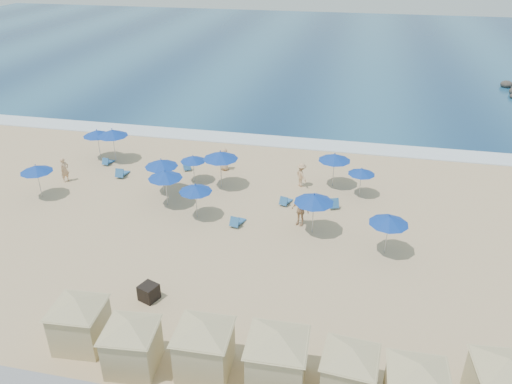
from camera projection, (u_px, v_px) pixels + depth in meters
ground at (214, 238)px, 28.78m from camera, size 160.00×160.00×0.00m
ocean at (315, 48)px, 76.50m from camera, size 160.00×80.00×0.06m
surf_line at (266, 141)px, 42.22m from camera, size 160.00×2.50×0.08m
trash_bin at (149, 292)px, 23.80m from camera, size 1.02×1.02×0.79m
cabana_0 at (78, 315)px, 20.68m from camera, size 4.26×4.26×2.68m
cabana_1 at (131, 338)px, 19.59m from camera, size 4.16×4.16×2.62m
cabana_2 at (204, 340)px, 19.37m from camera, size 4.40×4.40×2.76m
cabana_3 at (277, 351)px, 18.75m from camera, size 4.63×4.63×2.90m
cabana_4 at (350, 365)px, 18.38m from camera, size 4.10×4.10×2.58m
cabana_5 at (417, 383)px, 17.52m from camera, size 4.37×4.37×2.74m
cabana_6 at (504, 378)px, 17.72m from camera, size 4.37×4.37×2.75m
umbrella_0 at (97, 133)px, 38.04m from camera, size 2.13×2.13×2.42m
umbrella_1 at (36, 169)px, 32.36m from camera, size 2.08×2.08×2.37m
umbrella_2 at (112, 133)px, 37.54m from camera, size 2.32×2.32×2.64m
umbrella_3 at (161, 163)px, 32.85m from camera, size 2.21×2.21×2.51m
umbrella_4 at (193, 159)px, 34.52m from camera, size 1.80×1.80×2.05m
umbrella_5 at (165, 175)px, 31.29m from camera, size 2.19×2.19×2.50m
umbrella_6 at (195, 188)px, 29.99m from camera, size 2.03×2.03×2.31m
umbrella_7 at (220, 155)px, 33.54m from camera, size 2.40×2.40×2.73m
umbrella_8 at (314, 198)px, 28.27m from camera, size 2.30×2.30×2.62m
umbrella_9 at (335, 157)px, 33.72m from camera, size 2.20×2.20×2.51m
umbrella_10 at (362, 171)px, 32.68m from camera, size 1.79×1.79×2.03m
umbrella_11 at (389, 220)px, 26.45m from camera, size 2.14×2.14×2.44m
beach_chair_0 at (108, 162)px, 37.91m from camera, size 0.56×1.14×0.61m
beach_chair_1 at (122, 173)px, 35.98m from camera, size 0.63×1.36×0.74m
beach_chair_2 at (187, 167)px, 37.07m from camera, size 0.95×1.27×0.64m
beach_chair_3 at (237, 221)px, 29.95m from camera, size 0.82×1.36×0.70m
beach_chair_4 at (285, 201)px, 32.30m from camera, size 0.80×1.26×0.64m
beach_chair_5 at (332, 203)px, 31.99m from camera, size 1.07×1.48×0.74m
beachgoer_0 at (65, 170)px, 34.98m from camera, size 0.65×0.76×1.77m
beachgoer_1 at (300, 211)px, 29.72m from camera, size 1.19×0.78×1.88m
beachgoer_2 at (301, 175)px, 34.30m from camera, size 1.17×1.28×1.72m
beachgoer_3 at (224, 159)px, 36.73m from camera, size 0.96×0.80×1.68m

